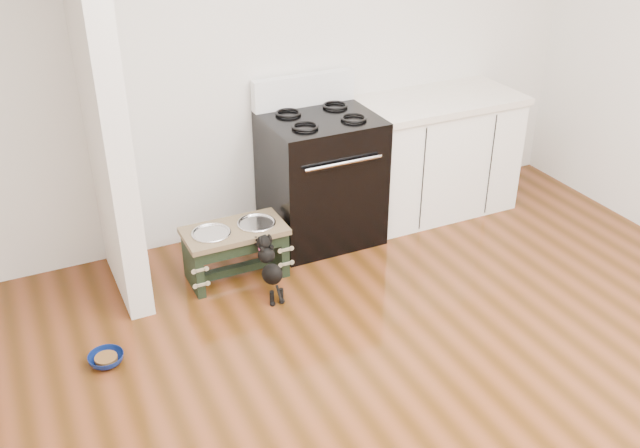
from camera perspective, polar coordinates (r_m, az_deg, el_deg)
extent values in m
plane|color=#43250C|center=(3.71, 11.48, -16.75)|extent=(5.00, 5.00, 0.00)
plane|color=silver|center=(4.97, -4.40, 13.98)|extent=(5.00, 0.00, 5.00)
cube|color=silver|center=(4.31, -17.26, 10.46)|extent=(0.15, 0.80, 2.70)
cube|color=black|center=(5.07, 0.05, 3.64)|extent=(0.76, 0.65, 0.92)
cube|color=black|center=(4.85, 1.63, 1.60)|extent=(0.58, 0.02, 0.50)
cylinder|color=silver|center=(4.68, 1.91, 4.88)|extent=(0.56, 0.02, 0.02)
cube|color=white|center=(5.09, -1.31, 10.66)|extent=(0.76, 0.08, 0.22)
torus|color=black|center=(4.70, -1.20, 7.80)|extent=(0.18, 0.18, 0.02)
torus|color=black|center=(4.85, 2.72, 8.45)|extent=(0.18, 0.18, 0.02)
torus|color=black|center=(4.94, -2.56, 8.85)|extent=(0.18, 0.18, 0.02)
torus|color=black|center=(5.08, 1.22, 9.45)|extent=(0.18, 0.18, 0.02)
cube|color=white|center=(5.56, 9.13, 5.27)|extent=(1.20, 0.60, 0.86)
cube|color=beige|center=(5.39, 9.51, 9.70)|extent=(1.24, 0.64, 0.05)
cube|color=black|center=(5.53, 10.31, 0.66)|extent=(1.20, 0.06, 0.10)
cube|color=black|center=(4.68, -10.10, -3.26)|extent=(0.05, 0.32, 0.33)
cube|color=black|center=(4.83, -3.49, -1.72)|extent=(0.05, 0.32, 0.33)
cube|color=black|center=(4.57, -6.22, -2.02)|extent=(0.53, 0.03, 0.08)
cube|color=black|center=(4.81, -6.67, -3.59)|extent=(0.53, 0.05, 0.05)
cube|color=brown|center=(4.66, -6.87, -0.57)|extent=(0.66, 0.36, 0.04)
cylinder|color=silver|center=(4.62, -8.68, -0.95)|extent=(0.23, 0.23, 0.04)
cylinder|color=silver|center=(4.70, -5.10, -0.15)|extent=(0.23, 0.23, 0.04)
torus|color=silver|center=(4.61, -8.70, -0.71)|extent=(0.26, 0.26, 0.02)
torus|color=silver|center=(4.69, -5.11, 0.08)|extent=(0.26, 0.26, 0.02)
cylinder|color=black|center=(4.51, -3.87, -5.92)|extent=(0.03, 0.03, 0.10)
cylinder|color=black|center=(4.53, -3.12, -5.73)|extent=(0.03, 0.03, 0.10)
sphere|color=black|center=(4.53, -3.81, -6.39)|extent=(0.04, 0.04, 0.04)
sphere|color=black|center=(4.55, -3.06, -6.19)|extent=(0.04, 0.04, 0.04)
ellipsoid|color=black|center=(4.50, -3.85, -4.02)|extent=(0.12, 0.27, 0.24)
sphere|color=black|center=(4.51, -4.31, -2.46)|extent=(0.11, 0.11, 0.11)
sphere|color=black|center=(4.50, -4.49, -1.48)|extent=(0.09, 0.09, 0.09)
sphere|color=black|center=(4.55, -5.15, -1.20)|extent=(0.03, 0.03, 0.03)
sphere|color=black|center=(4.56, -4.42, -1.03)|extent=(0.03, 0.03, 0.03)
cylinder|color=black|center=(4.46, -3.31, -5.52)|extent=(0.02, 0.08, 0.09)
torus|color=#D53E73|center=(4.51, -4.41, -1.96)|extent=(0.09, 0.06, 0.08)
imported|color=#0B1B52|center=(4.23, -16.73, -10.32)|extent=(0.20, 0.20, 0.06)
cylinder|color=brown|center=(4.23, -16.74, -10.27)|extent=(0.13, 0.13, 0.03)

